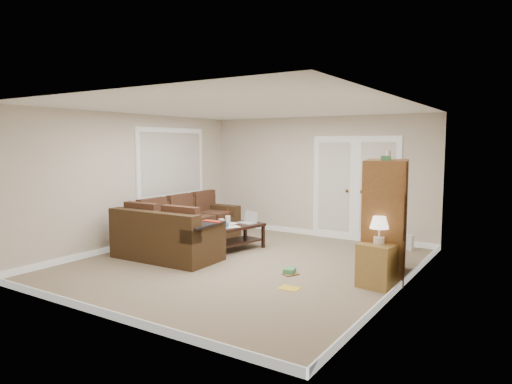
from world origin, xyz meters
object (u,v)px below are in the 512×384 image
Objects in this scene: coffee_table at (235,236)px; tv_armoire at (385,218)px; sectional_sofa at (180,232)px; side_cabinet at (378,261)px.

coffee_table is 0.67× the size of tv_armoire.
side_cabinet is at bearing -4.86° from sectional_sofa.
sectional_sofa is 1.51× the size of tv_armoire.
tv_armoire reaches higher than sectional_sofa.
coffee_table is 2.87m from tv_armoire.
coffee_table is (0.88, 0.49, -0.08)m from sectional_sofa.
side_cabinet is (2.89, -0.71, 0.10)m from coffee_table.
coffee_table is at bearing 174.40° from side_cabinet.
sectional_sofa is 2.86× the size of side_cabinet.
coffee_table is 2.98m from side_cabinet.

